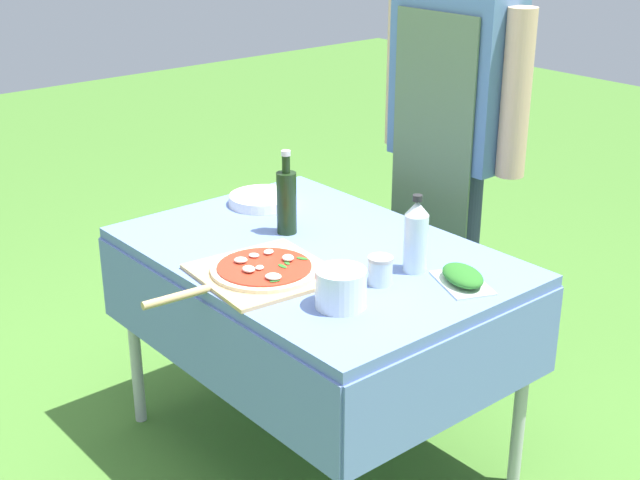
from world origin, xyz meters
name	(u,v)px	position (x,y,z in m)	size (l,w,h in m)	color
ground_plane	(317,449)	(0.00, 0.00, 0.00)	(12.00, 12.00, 0.00)	#477A2D
prep_table	(316,274)	(0.00, 0.00, 0.67)	(1.24, 0.88, 0.75)	#607AB7
person_cook	(452,119)	(-0.14, 0.76, 1.01)	(0.64, 0.22, 1.72)	#333D56
pizza_on_peel	(262,271)	(0.04, -0.25, 0.76)	(0.40, 0.59, 0.05)	tan
oil_bottle	(287,201)	(-0.18, 0.02, 0.86)	(0.07, 0.07, 0.28)	black
water_bottle	(416,236)	(0.31, 0.12, 0.86)	(0.07, 0.07, 0.24)	silver
herb_container	(463,277)	(0.46, 0.16, 0.77)	(0.23, 0.19, 0.05)	silver
mixing_tub	(341,288)	(0.34, -0.20, 0.80)	(0.14, 0.14, 0.11)	silver
plate_stack	(263,199)	(-0.45, 0.13, 0.76)	(0.24, 0.24, 0.03)	white
sauce_jar	(380,272)	(0.31, -0.02, 0.78)	(0.07, 0.07, 0.08)	silver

